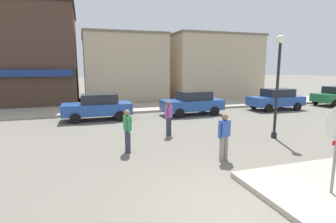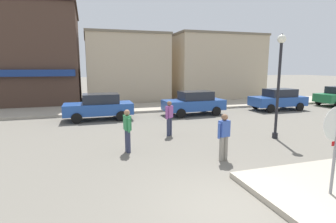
{
  "view_description": "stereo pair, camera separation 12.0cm",
  "coord_description": "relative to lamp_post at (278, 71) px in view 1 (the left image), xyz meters",
  "views": [
    {
      "loc": [
        -3.12,
        -4.68,
        3.15
      ],
      "look_at": [
        -0.14,
        4.5,
        1.5
      ],
      "focal_mm": 28.0,
      "sensor_mm": 36.0,
      "label": 1
    },
    {
      "loc": [
        -3.0,
        -4.71,
        3.15
      ],
      "look_at": [
        -0.14,
        4.5,
        1.5
      ],
      "focal_mm": 28.0,
      "sensor_mm": 36.0,
      "label": 2
    }
  ],
  "objects": [
    {
      "name": "ground_plane",
      "position": [
        -4.94,
        -4.71,
        -2.96
      ],
      "size": [
        160.0,
        160.0,
        0.0
      ],
      "primitive_type": "plane",
      "color": "#6B665B"
    },
    {
      "name": "kerb_far",
      "position": [
        -4.94,
        10.05,
        -2.88
      ],
      "size": [
        80.0,
        4.0,
        0.15
      ],
      "primitive_type": "cube",
      "color": "#A89E8C",
      "rests_on": "ground"
    },
    {
      "name": "lamp_post",
      "position": [
        0.0,
        0.0,
        0.0
      ],
      "size": [
        0.36,
        0.36,
        4.54
      ],
      "color": "black",
      "rests_on": "ground"
    },
    {
      "name": "parked_car_nearest",
      "position": [
        -7.28,
        6.64,
        -2.15
      ],
      "size": [
        4.01,
        1.9,
        1.56
      ],
      "color": "#234C9E",
      "rests_on": "ground"
    },
    {
      "name": "parked_car_second",
      "position": [
        -1.2,
        6.45,
        -2.15
      ],
      "size": [
        4.06,
        1.99,
        1.56
      ],
      "color": "#234C9E",
      "rests_on": "ground"
    },
    {
      "name": "parked_car_third",
      "position": [
        5.47,
        6.41,
        -2.15
      ],
      "size": [
        4.01,
        1.9,
        1.56
      ],
      "color": "#234C9E",
      "rests_on": "ground"
    },
    {
      "name": "parked_car_fourth",
      "position": [
        11.85,
        6.8,
        -2.15
      ],
      "size": [
        4.1,
        2.07,
        1.56
      ],
      "color": "#1E6B3D",
      "rests_on": "ground"
    },
    {
      "name": "pedestrian_crossing_near",
      "position": [
        -6.58,
        0.01,
        -2.09
      ],
      "size": [
        0.26,
        0.56,
        1.61
      ],
      "color": "#2D334C",
      "rests_on": "ground"
    },
    {
      "name": "pedestrian_crossing_far",
      "position": [
        -3.62,
        -1.85,
        -2.09
      ],
      "size": [
        0.55,
        0.31,
        1.61
      ],
      "color": "gray",
      "rests_on": "ground"
    },
    {
      "name": "pedestrian_kerb_side",
      "position": [
        -4.38,
        1.83,
        -2.09
      ],
      "size": [
        0.45,
        0.45,
        1.61
      ],
      "color": "#2D334C",
      "rests_on": "ground"
    },
    {
      "name": "building_corner_shop",
      "position": [
        -12.72,
        16.46,
        1.12
      ],
      "size": [
        8.68,
        9.32,
        8.16
      ],
      "color": "#473328",
      "rests_on": "ground"
    },
    {
      "name": "building_storefront_left_near",
      "position": [
        -4.34,
        16.38,
        0.09
      ],
      "size": [
        7.23,
        8.02,
        6.08
      ],
      "color": "tan",
      "rests_on": "ground"
    },
    {
      "name": "building_storefront_left_mid",
      "position": [
        4.46,
        15.36,
        0.17
      ],
      "size": [
        8.7,
        6.93,
        6.24
      ],
      "color": "tan",
      "rests_on": "ground"
    }
  ]
}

